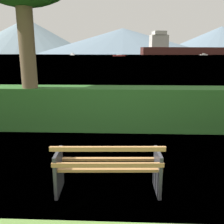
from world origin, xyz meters
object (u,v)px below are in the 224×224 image
at_px(cargo_ship_large, 180,48).
at_px(sailboat_mid, 119,56).
at_px(fishing_boat_near, 73,54).
at_px(park_bench, 108,168).
at_px(tender_far, 204,55).

distance_m(cargo_ship_large, sailboat_mid, 163.55).
bearing_deg(fishing_boat_near, sailboat_mid, -58.14).
bearing_deg(fishing_boat_near, park_bench, -78.48).
height_order(cargo_ship_large, tender_far, cargo_ship_large).
bearing_deg(cargo_ship_large, fishing_boat_near, -149.31).
distance_m(park_bench, fishing_boat_near, 244.65).
bearing_deg(sailboat_mid, park_bench, -89.20).
height_order(cargo_ship_large, sailboat_mid, cargo_ship_large).
height_order(park_bench, tender_far, tender_far).
xyz_separation_m(cargo_ship_large, tender_far, (4.20, -78.63, -7.08)).
height_order(fishing_boat_near, tender_far, fishing_boat_near).
xyz_separation_m(cargo_ship_large, sailboat_mid, (-73.31, -146.01, -7.32)).
height_order(sailboat_mid, tender_far, tender_far).
bearing_deg(tender_far, sailboat_mid, -139.00).
distance_m(fishing_boat_near, tender_far, 124.27).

